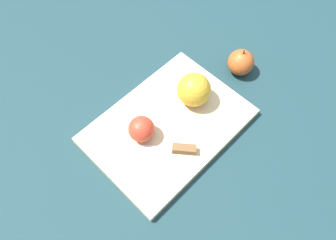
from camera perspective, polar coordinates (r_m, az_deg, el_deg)
ground_plane at (r=0.87m, az=0.00°, el=-1.37°), size 4.00×4.00×0.00m
cutting_board at (r=0.86m, az=0.00°, el=-1.03°), size 0.45×0.36×0.02m
apple_half_left at (r=0.86m, az=4.53°, el=5.28°), size 0.09×0.09×0.09m
apple_half_right at (r=0.81m, az=-4.64°, el=-1.57°), size 0.07×0.07×0.07m
knife at (r=0.81m, az=2.38°, el=-5.07°), size 0.11×0.10×0.02m
apple_whole at (r=0.97m, az=12.55°, el=9.77°), size 0.08×0.08×0.09m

